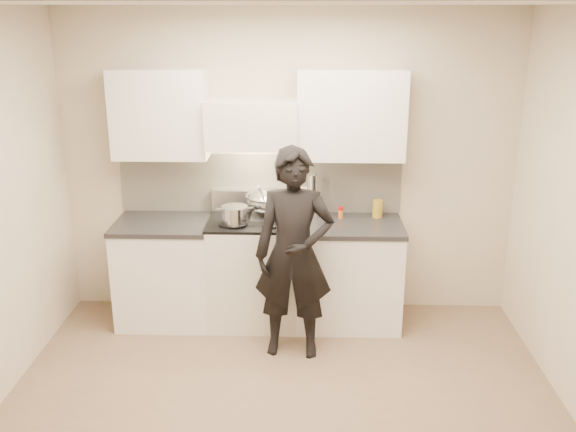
{
  "coord_description": "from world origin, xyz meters",
  "views": [
    {
      "loc": [
        0.15,
        -3.78,
        2.68
      ],
      "look_at": [
        0.02,
        1.05,
        1.1
      ],
      "focal_mm": 40.0,
      "sensor_mm": 36.0,
      "label": 1
    }
  ],
  "objects_px": {
    "stove": "(253,270)",
    "person": "(294,254)",
    "wok": "(269,201)",
    "utensil_crock": "(312,203)",
    "counter_right": "(348,273)"
  },
  "relations": [
    {
      "from": "counter_right",
      "to": "utensil_crock",
      "type": "distance_m",
      "value": 0.69
    },
    {
      "from": "counter_right",
      "to": "person",
      "type": "bearing_deg",
      "value": -129.81
    },
    {
      "from": "stove",
      "to": "wok",
      "type": "xyz_separation_m",
      "value": [
        0.14,
        0.14,
        0.6
      ]
    },
    {
      "from": "stove",
      "to": "utensil_crock",
      "type": "height_order",
      "value": "utensil_crock"
    },
    {
      "from": "stove",
      "to": "person",
      "type": "bearing_deg",
      "value": -56.36
    },
    {
      "from": "utensil_crock",
      "to": "person",
      "type": "bearing_deg",
      "value": -100.67
    },
    {
      "from": "stove",
      "to": "counter_right",
      "type": "bearing_deg",
      "value": 0.0
    },
    {
      "from": "counter_right",
      "to": "utensil_crock",
      "type": "height_order",
      "value": "utensil_crock"
    },
    {
      "from": "counter_right",
      "to": "person",
      "type": "xyz_separation_m",
      "value": [
        -0.46,
        -0.55,
        0.39
      ]
    },
    {
      "from": "wok",
      "to": "utensil_crock",
      "type": "xyz_separation_m",
      "value": [
        0.37,
        0.07,
        -0.04
      ]
    },
    {
      "from": "wok",
      "to": "utensil_crock",
      "type": "height_order",
      "value": "wok"
    },
    {
      "from": "utensil_crock",
      "to": "person",
      "type": "height_order",
      "value": "person"
    },
    {
      "from": "person",
      "to": "wok",
      "type": "bearing_deg",
      "value": 111.76
    },
    {
      "from": "stove",
      "to": "wok",
      "type": "distance_m",
      "value": 0.63
    },
    {
      "from": "stove",
      "to": "utensil_crock",
      "type": "relative_size",
      "value": 2.61
    }
  ]
}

